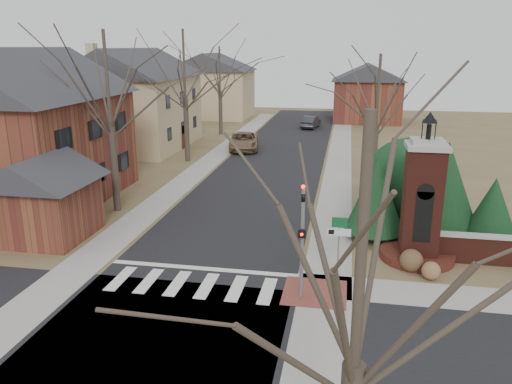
% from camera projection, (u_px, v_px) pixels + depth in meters
% --- Properties ---
extents(ground, '(120.00, 120.00, 0.00)m').
position_uv_depth(ground, '(186.00, 294.00, 18.86)').
color(ground, brown).
rests_on(ground, ground).
extents(main_street, '(8.00, 70.00, 0.01)m').
position_uv_depth(main_street, '(272.00, 164.00, 39.62)').
color(main_street, black).
rests_on(main_street, ground).
extents(cross_street, '(120.00, 8.00, 0.01)m').
position_uv_depth(cross_street, '(156.00, 338.00, 16.02)').
color(cross_street, black).
rests_on(cross_street, ground).
extents(crosswalk_zone, '(8.00, 2.20, 0.02)m').
position_uv_depth(crosswalk_zone, '(192.00, 285.00, 19.61)').
color(crosswalk_zone, silver).
rests_on(crosswalk_zone, ground).
extents(stop_bar, '(8.00, 0.35, 0.02)m').
position_uv_depth(stop_bar, '(203.00, 269.00, 21.03)').
color(stop_bar, silver).
rests_on(stop_bar, ground).
extents(sidewalk_right_main, '(2.00, 60.00, 0.02)m').
position_uv_depth(sidewalk_right_main, '(338.00, 167.00, 38.73)').
color(sidewalk_right_main, gray).
rests_on(sidewalk_right_main, ground).
extents(sidewalk_left, '(2.00, 60.00, 0.02)m').
position_uv_depth(sidewalk_left, '(209.00, 162.00, 40.52)').
color(sidewalk_left, gray).
rests_on(sidewalk_left, ground).
extents(curb_apron, '(2.40, 2.40, 0.02)m').
position_uv_depth(curb_apron, '(315.00, 293.00, 18.97)').
color(curb_apron, brown).
rests_on(curb_apron, ground).
extents(traffic_signal_pole, '(0.28, 0.41, 4.50)m').
position_uv_depth(traffic_signal_pole, '(302.00, 232.00, 17.93)').
color(traffic_signal_pole, slate).
rests_on(traffic_signal_pole, ground).
extents(sign_post, '(0.90, 0.07, 2.75)m').
position_uv_depth(sign_post, '(339.00, 237.00, 19.22)').
color(sign_post, slate).
rests_on(sign_post, ground).
extents(brick_gate_monument, '(3.20, 3.20, 6.47)m').
position_uv_depth(brick_gate_monument, '(421.00, 212.00, 21.41)').
color(brick_gate_monument, '#502017').
rests_on(brick_gate_monument, ground).
extents(house_brick_left, '(9.80, 11.80, 9.42)m').
position_uv_depth(house_brick_left, '(23.00, 124.00, 29.23)').
color(house_brick_left, brown).
rests_on(house_brick_left, ground).
extents(house_stucco_left, '(9.80, 12.80, 9.28)m').
position_uv_depth(house_stucco_left, '(134.00, 97.00, 45.38)').
color(house_stucco_left, tan).
rests_on(house_stucco_left, ground).
extents(garage_left, '(4.80, 4.80, 4.29)m').
position_uv_depth(garage_left, '(43.00, 193.00, 23.94)').
color(garage_left, brown).
rests_on(garage_left, ground).
extents(house_distant_left, '(10.80, 8.80, 8.53)m').
position_uv_depth(house_distant_left, '(211.00, 84.00, 65.05)').
color(house_distant_left, tan).
rests_on(house_distant_left, ground).
extents(house_distant_right, '(8.80, 8.80, 7.30)m').
position_uv_depth(house_distant_right, '(367.00, 91.00, 61.76)').
color(house_distant_right, brown).
rests_on(house_distant_right, ground).
extents(evergreen_near, '(2.80, 2.80, 4.10)m').
position_uv_depth(evergreen_near, '(376.00, 194.00, 23.58)').
color(evergreen_near, '#473D33').
rests_on(evergreen_near, ground).
extents(evergreen_mid, '(3.40, 3.40, 4.70)m').
position_uv_depth(evergreen_mid, '(445.00, 185.00, 24.06)').
color(evergreen_mid, '#473D33').
rests_on(evergreen_mid, ground).
extents(evergreen_far, '(2.40, 2.40, 3.30)m').
position_uv_depth(evergreen_far, '(493.00, 207.00, 22.96)').
color(evergreen_far, '#473D33').
rests_on(evergreen_far, ground).
extents(evergreen_mass, '(4.80, 4.80, 4.80)m').
position_uv_depth(evergreen_mass, '(410.00, 180.00, 25.60)').
color(evergreen_mass, black).
rests_on(evergreen_mass, ground).
extents(bare_tree_0, '(8.05, 8.05, 11.15)m').
position_uv_depth(bare_tree_0, '(106.00, 72.00, 26.40)').
color(bare_tree_0, '#473D33').
rests_on(bare_tree_0, ground).
extents(bare_tree_1, '(8.40, 8.40, 11.64)m').
position_uv_depth(bare_tree_1, '(184.00, 60.00, 38.58)').
color(bare_tree_1, '#473D33').
rests_on(bare_tree_1, ground).
extents(bare_tree_2, '(7.35, 7.35, 10.19)m').
position_uv_depth(bare_tree_2, '(220.00, 66.00, 51.22)').
color(bare_tree_2, '#473D33').
rests_on(bare_tree_2, ground).
extents(bare_tree_3, '(7.00, 7.00, 9.70)m').
position_uv_depth(bare_tree_3, '(379.00, 86.00, 30.79)').
color(bare_tree_3, '#473D33').
rests_on(bare_tree_3, ground).
extents(bare_tree_4, '(6.65, 6.65, 9.21)m').
position_uv_depth(bare_tree_4, '(363.00, 230.00, 7.54)').
color(bare_tree_4, '#473D33').
rests_on(bare_tree_4, ground).
extents(pickup_truck, '(3.38, 5.82, 1.52)m').
position_uv_depth(pickup_truck, '(244.00, 141.00, 45.08)').
color(pickup_truck, brown).
rests_on(pickup_truck, ground).
extents(distant_car, '(2.13, 4.37, 1.38)m').
position_uv_depth(distant_car, '(311.00, 122.00, 57.10)').
color(distant_car, '#2F3136').
rests_on(distant_car, ground).
extents(dry_shrub_left, '(0.95, 0.95, 0.95)m').
position_uv_depth(dry_shrub_left, '(411.00, 260.00, 20.69)').
color(dry_shrub_left, brown).
rests_on(dry_shrub_left, ground).
extents(dry_shrub_right, '(0.75, 0.75, 0.75)m').
position_uv_depth(dry_shrub_right, '(431.00, 271.00, 19.98)').
color(dry_shrub_right, brown).
rests_on(dry_shrub_right, ground).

